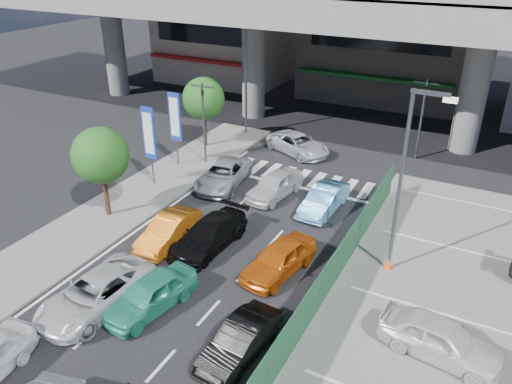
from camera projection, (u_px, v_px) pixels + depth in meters
The scene contains 27 objects.
ground at pixel (175, 300), 19.83m from camera, with size 120.00×120.00×0.00m, color black.
parking_lot at pixel (476, 363), 16.88m from camera, with size 12.00×28.00×0.06m, color #5E5F5C.
sidewalk_left at pixel (109, 215), 25.84m from camera, with size 4.00×30.00×0.12m, color #5E5F5C.
fence_run at pixel (309, 309), 18.03m from camera, with size 0.16×22.00×1.80m, color #1C5331, non-canonical shape.
expressway at pixel (359, 7), 33.24m from camera, with size 64.00×14.00×10.75m.
building_west at pixel (228, 11), 48.72m from camera, with size 12.00×10.90×13.00m.
building_center at pixel (396, 9), 42.49m from camera, with size 14.00×10.90×15.00m.
traffic_light_left at pixel (203, 104), 30.07m from camera, with size 1.60×1.24×5.20m.
traffic_light_right at pixel (424, 100), 30.80m from camera, with size 1.60×1.24×5.20m.
street_lamp_right at pixel (407, 170), 19.46m from camera, with size 1.65×0.22×8.00m.
street_lamp_left at pixel (248, 69), 34.49m from camera, with size 1.65×0.22×8.00m.
signboard_near at pixel (149, 136), 27.71m from camera, with size 0.80×0.14×4.70m.
signboard_far at pixel (175, 119), 30.25m from camera, with size 0.80×0.14×4.70m.
tree_near at pixel (100, 156), 24.33m from camera, with size 2.80×2.80×4.80m.
tree_far at pixel (203, 99), 32.95m from camera, with size 2.80×2.80×4.80m.
sedan_white_mid_left at pixel (96, 293), 19.15m from camera, with size 2.29×4.97×1.38m, color silver.
taxi_teal_mid at pixel (150, 294), 19.09m from camera, with size 1.63×4.05×1.38m, color teal.
hatch_black_mid_right at pixel (241, 341), 16.99m from camera, with size 1.31×3.76×1.24m, color black.
taxi_orange_left at pixel (168, 230), 23.33m from camera, with size 1.38×3.97×1.31m, color #CA6512.
sedan_black_mid at pixel (209, 235), 22.97m from camera, with size 1.87×4.61×1.34m, color black.
taxi_orange_right at pixel (279, 259), 21.20m from camera, with size 1.63×4.05×1.38m, color #C6550F.
wagon_silver_front_left at pixel (223, 175), 28.81m from camera, with size 2.17×4.71×1.31m, color #9A9DA2.
sedan_white_front_mid at pixel (275, 185), 27.55m from camera, with size 1.63×4.05×1.38m, color silver.
kei_truck_front_right at pixel (324, 199), 26.09m from camera, with size 1.39×3.99×1.31m, color #63B6F8.
crossing_wagon_silver at pixel (298, 144), 33.12m from camera, with size 2.14×4.64×1.29m, color #B9BCC3.
parked_sedan_white at pixel (441, 339), 16.86m from camera, with size 1.68×4.17×1.42m, color silver.
traffic_cone at pixel (388, 262), 21.49m from camera, with size 0.36×0.36×0.69m, color #FF510E.
Camera 1 is at (10.11, -12.44, 12.86)m, focal length 35.00 mm.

